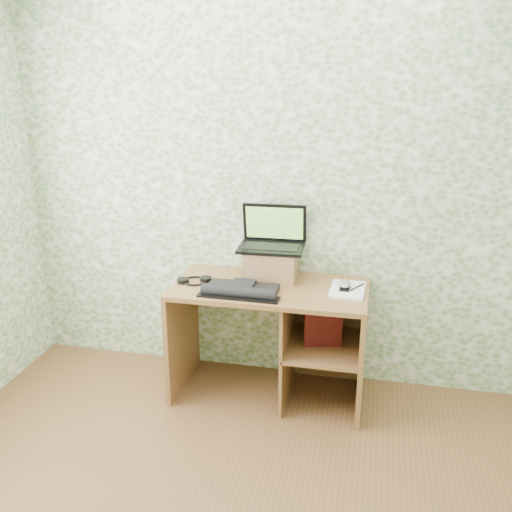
% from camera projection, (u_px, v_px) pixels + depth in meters
% --- Properties ---
extents(wall_back, '(3.50, 0.00, 3.50)m').
position_uv_depth(wall_back, '(280.00, 188.00, 3.62)').
color(wall_back, white).
rests_on(wall_back, ground).
extents(desk, '(1.20, 0.60, 0.75)m').
position_uv_depth(desk, '(282.00, 325.00, 3.61)').
color(desk, brown).
rests_on(desk, floor).
extents(riser, '(0.33, 0.28, 0.19)m').
position_uv_depth(riser, '(271.00, 264.00, 3.62)').
color(riser, olive).
rests_on(riser, desk).
extents(laptop, '(0.42, 0.30, 0.27)m').
position_uv_depth(laptop, '(273.00, 238.00, 3.61)').
color(laptop, black).
rests_on(laptop, riser).
extents(keyboard, '(0.49, 0.25, 0.07)m').
position_uv_depth(keyboard, '(241.00, 290.00, 3.39)').
color(keyboard, black).
rests_on(keyboard, desk).
extents(headphones, '(0.21, 0.20, 0.03)m').
position_uv_depth(headphones, '(195.00, 280.00, 3.58)').
color(headphones, black).
rests_on(headphones, desk).
extents(notepad, '(0.21, 0.30, 0.01)m').
position_uv_depth(notepad, '(348.00, 290.00, 3.44)').
color(notepad, silver).
rests_on(notepad, desk).
extents(mouse, '(0.07, 0.11, 0.04)m').
position_uv_depth(mouse, '(345.00, 286.00, 3.43)').
color(mouse, '#B1B1B3').
rests_on(mouse, notepad).
extents(pen, '(0.08, 0.13, 0.01)m').
position_uv_depth(pen, '(357.00, 287.00, 3.45)').
color(pen, black).
rests_on(pen, notepad).
extents(red_box, '(0.24, 0.12, 0.28)m').
position_uv_depth(red_box, '(323.00, 324.00, 3.51)').
color(red_box, maroon).
rests_on(red_box, desk).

